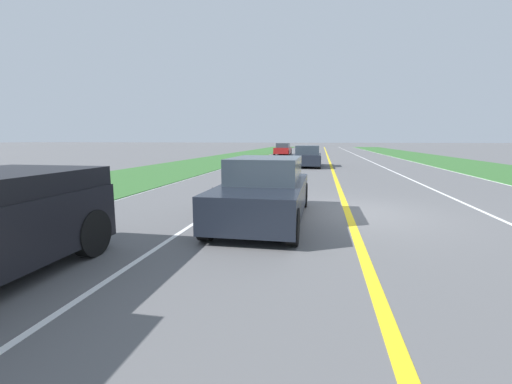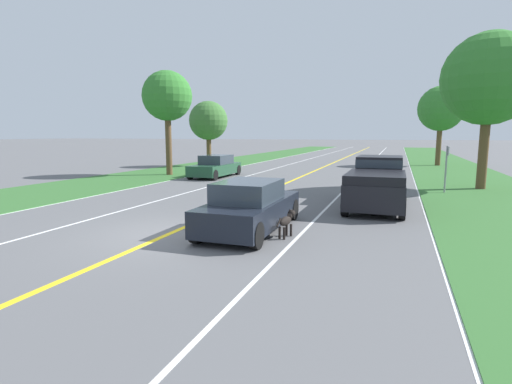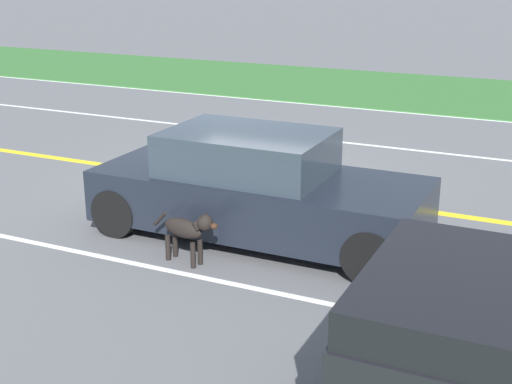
% 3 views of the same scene
% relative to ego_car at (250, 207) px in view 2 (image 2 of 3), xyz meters
% --- Properties ---
extents(ground_plane, '(400.00, 400.00, 0.00)m').
position_rel_ego_car_xyz_m(ground_plane, '(-1.99, -1.13, -0.68)').
color(ground_plane, '#5B5B5E').
extents(centre_divider_line, '(0.18, 160.00, 0.01)m').
position_rel_ego_car_xyz_m(centre_divider_line, '(-1.99, -1.13, -0.68)').
color(centre_divider_line, yellow).
rests_on(centre_divider_line, ground).
extents(lane_edge_line_right, '(0.14, 160.00, 0.01)m').
position_rel_ego_car_xyz_m(lane_edge_line_right, '(5.01, -1.13, -0.68)').
color(lane_edge_line_right, white).
rests_on(lane_edge_line_right, ground).
extents(lane_dash_same_dir, '(0.10, 160.00, 0.01)m').
position_rel_ego_car_xyz_m(lane_dash_same_dir, '(1.51, -1.13, -0.68)').
color(lane_dash_same_dir, white).
rests_on(lane_dash_same_dir, ground).
extents(lane_dash_oncoming, '(0.10, 160.00, 0.01)m').
position_rel_ego_car_xyz_m(lane_dash_oncoming, '(-5.49, -1.13, -0.68)').
color(lane_dash_oncoming, white).
rests_on(lane_dash_oncoming, ground).
extents(ego_car, '(1.83, 4.48, 1.46)m').
position_rel_ego_car_xyz_m(ego_car, '(0.00, 0.00, 0.00)').
color(ego_car, black).
rests_on(ego_car, ground).
extents(dog, '(0.34, 1.05, 0.74)m').
position_rel_ego_car_xyz_m(dog, '(1.21, -0.37, -0.22)').
color(dog, black).
rests_on(dog, ground).
extents(pickup_truck, '(2.06, 5.44, 1.87)m').
position_rel_ego_car_xyz_m(pickup_truck, '(3.27, 5.46, 0.27)').
color(pickup_truck, black).
rests_on(pickup_truck, ground).
extents(oncoming_car, '(1.88, 4.59, 1.43)m').
position_rel_ego_car_xyz_m(oncoming_car, '(-7.28, 13.04, -0.02)').
color(oncoming_car, '#1E472D').
rests_on(oncoming_car, ground).
extents(roadside_tree_right_near, '(4.52, 4.52, 7.74)m').
position_rel_ego_car_xyz_m(roadside_tree_right_near, '(8.00, 12.16, 4.76)').
color(roadside_tree_right_near, brown).
rests_on(roadside_tree_right_near, ground).
extents(roadside_tree_right_far, '(3.91, 3.91, 6.97)m').
position_rel_ego_car_xyz_m(roadside_tree_right_far, '(7.31, 28.25, 4.29)').
color(roadside_tree_right_far, brown).
rests_on(roadside_tree_right_far, ground).
extents(roadside_tree_left_near, '(3.33, 3.33, 6.99)m').
position_rel_ego_car_xyz_m(roadside_tree_left_near, '(-10.79, 13.06, 4.58)').
color(roadside_tree_left_near, brown).
rests_on(roadside_tree_left_near, ground).
extents(roadside_tree_left_far, '(3.34, 3.34, 5.62)m').
position_rel_ego_car_xyz_m(roadside_tree_left_far, '(-11.65, 20.93, 3.24)').
color(roadside_tree_left_far, brown).
rests_on(roadside_tree_left_far, ground).
extents(street_sign, '(0.11, 0.64, 2.24)m').
position_rel_ego_car_xyz_m(street_sign, '(6.15, 10.08, 0.74)').
color(street_sign, gray).
rests_on(street_sign, ground).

